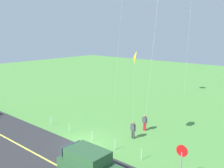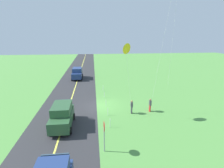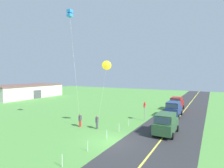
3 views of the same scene
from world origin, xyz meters
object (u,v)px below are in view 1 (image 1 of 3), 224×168
at_px(car_suv_foreground, 90,167).
at_px(person_adult_companion, 145,122).
at_px(person_adult_near, 133,129).
at_px(stop_sign, 182,156).
at_px(kite_red_low, 134,57).

xyz_separation_m(car_suv_foreground, person_adult_companion, (-2.39, 9.76, -0.29)).
bearing_deg(car_suv_foreground, person_adult_near, 105.75).
distance_m(car_suv_foreground, person_adult_near, 7.77).
bearing_deg(car_suv_foreground, person_adult_companion, 103.78).
relative_size(stop_sign, person_adult_near, 1.60).
height_order(stop_sign, person_adult_near, stop_sign).
xyz_separation_m(stop_sign, person_adult_near, (-6.42, 3.58, -0.94)).
xyz_separation_m(car_suv_foreground, kite_red_low, (-1.42, 6.54, 6.30)).
xyz_separation_m(person_adult_near, person_adult_companion, (-0.28, 2.29, 0.00)).
relative_size(car_suv_foreground, kite_red_low, 0.55).
bearing_deg(kite_red_low, person_adult_near, 126.64).
xyz_separation_m(person_adult_near, kite_red_low, (0.69, -0.93, 6.59)).
relative_size(car_suv_foreground, person_adult_companion, 2.75).
distance_m(car_suv_foreground, person_adult_companion, 10.05).
relative_size(person_adult_near, kite_red_low, 0.20).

